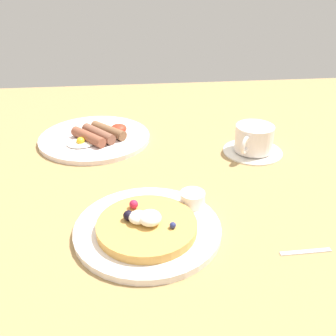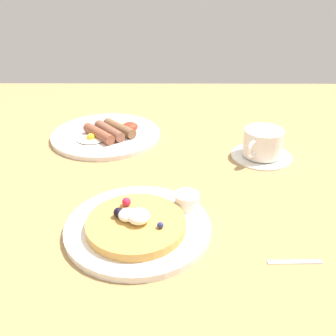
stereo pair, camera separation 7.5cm
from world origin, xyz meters
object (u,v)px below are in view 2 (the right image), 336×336
(teaspoon, at_px, (330,261))
(coffee_cup, at_px, (263,142))
(pancake_plate, at_px, (138,227))
(coffee_saucer, at_px, (261,155))
(syrup_ramekin, at_px, (187,200))
(breakfast_plate, at_px, (106,135))

(teaspoon, bearing_deg, coffee_cup, 95.51)
(pancake_plate, bearing_deg, coffee_cup, 46.01)
(pancake_plate, xyz_separation_m, coffee_saucer, (0.26, 0.27, -0.00))
(pancake_plate, bearing_deg, coffee_saucer, 46.03)
(pancake_plate, bearing_deg, teaspoon, -14.27)
(pancake_plate, height_order, syrup_ramekin, syrup_ramekin)
(syrup_ramekin, bearing_deg, pancake_plate, -147.42)
(pancake_plate, distance_m, syrup_ramekin, 0.10)
(breakfast_plate, distance_m, coffee_saucer, 0.39)
(coffee_saucer, bearing_deg, breakfast_plate, 163.93)
(pancake_plate, xyz_separation_m, breakfast_plate, (-0.11, 0.38, -0.00))
(coffee_saucer, bearing_deg, coffee_cup, -127.85)
(pancake_plate, xyz_separation_m, teaspoon, (0.30, -0.08, -0.00))
(coffee_cup, bearing_deg, breakfast_plate, 163.73)
(syrup_ramekin, distance_m, breakfast_plate, 0.38)
(pancake_plate, xyz_separation_m, coffee_cup, (0.26, 0.27, 0.03))
(coffee_saucer, bearing_deg, syrup_ramekin, -129.28)
(syrup_ramekin, xyz_separation_m, breakfast_plate, (-0.19, 0.33, -0.02))
(breakfast_plate, distance_m, teaspoon, 0.61)
(breakfast_plate, relative_size, coffee_saucer, 1.98)
(syrup_ramekin, bearing_deg, teaspoon, -31.28)
(coffee_cup, height_order, teaspoon, coffee_cup)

